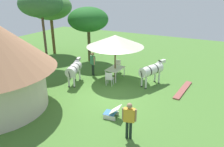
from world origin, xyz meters
name	(u,v)px	position (x,y,z in m)	size (l,w,h in m)	color
ground_plane	(110,95)	(0.00, 0.00, 0.00)	(36.00, 36.00, 0.00)	#497830
shade_umbrella	(115,41)	(2.37, 0.86, 2.62)	(3.74, 3.74, 2.99)	brown
patio_dining_table	(115,69)	(2.37, 0.86, 0.66)	(1.40, 0.92, 0.74)	silver
patio_chair_east_end	(117,65)	(3.54, 1.25, 0.52)	(0.54, 0.55, 0.90)	silver
patio_chair_near_hut	(109,78)	(1.16, 0.66, 0.52)	(0.49, 0.50, 0.90)	white
guest_beside_umbrella	(93,62)	(2.19, 2.51, 1.01)	(0.42, 0.51, 1.67)	black
standing_watcher	(129,118)	(-3.08, -2.49, 0.98)	(0.31, 0.57, 1.64)	black
striped_lounge_chair	(112,113)	(-2.01, -1.17, 0.26)	(0.63, 0.85, 0.66)	teal
zebra_nearest_camera	(74,69)	(0.47, 2.83, 0.97)	(2.10, 1.04, 1.51)	silver
zebra_by_umbrella	(152,70)	(2.49, -1.65, 1.00)	(2.18, 1.21, 1.54)	silver
acacia_tree_right_background	(41,4)	(2.25, 6.81, 4.70)	(3.17, 3.17, 5.67)	brown
acacia_tree_far_lawn	(50,7)	(5.29, 8.76, 4.23)	(3.81, 3.81, 5.39)	brown
acacia_tree_behind_hut	(88,20)	(4.91, 4.55, 3.44)	(3.24, 3.24, 4.43)	#4D4426
brick_patio_kerb	(183,90)	(2.58, -3.63, 0.04)	(2.80, 0.36, 0.08)	#934E46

